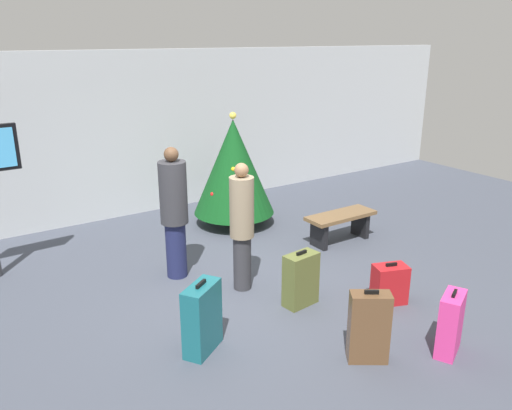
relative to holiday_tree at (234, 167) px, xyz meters
The scene contains 11 objects.
ground_plane 2.73m from the holiday_tree, 118.27° to the right, with size 16.00×16.00×0.00m, color #424754.
back_wall 2.04m from the holiday_tree, 126.64° to the left, with size 16.00×0.20×2.99m, color #B7BCC1.
holiday_tree is the anchor object (origin of this frame).
waiting_bench 2.08m from the holiday_tree, 58.98° to the right, with size 1.20×0.44×0.48m.
traveller_0 2.48m from the holiday_tree, 118.69° to the right, with size 0.40×0.40×1.72m.
traveller_1 2.22m from the holiday_tree, 142.43° to the right, with size 0.53×0.53×1.84m.
suitcase_0 3.96m from the holiday_tree, 126.17° to the right, with size 0.54×0.46×0.81m.
suitcase_1 4.68m from the holiday_tree, 91.89° to the right, with size 0.46×0.36×0.72m.
suitcase_2 3.14m from the holiday_tree, 105.56° to the right, with size 0.46×0.28×0.72m.
suitcase_3 3.62m from the holiday_tree, 87.68° to the right, with size 0.48×0.38×0.54m.
suitcase_4 4.41m from the holiday_tree, 102.80° to the right, with size 0.45×0.40×0.80m.
Camera 1 is at (-3.27, -5.21, 3.22)m, focal length 36.03 mm.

